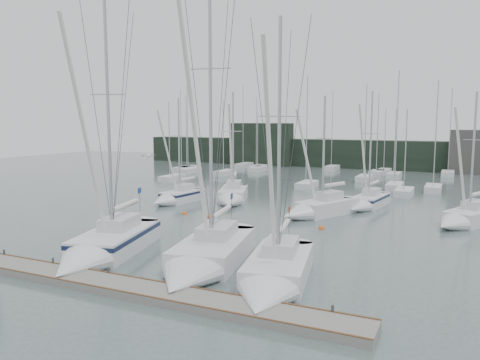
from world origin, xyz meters
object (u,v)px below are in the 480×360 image
Objects in this scene: buoy_c at (185,214)px; buoy_a at (210,217)px; sailboat_near_right at (273,279)px; sailboat_near_left at (101,248)px; sailboat_near_center at (202,261)px; sailboat_mid_d at (365,203)px; sailboat_mid_c at (314,210)px; sailboat_mid_a at (175,198)px; buoy_b at (321,229)px; sailboat_mid_b at (232,197)px; sailboat_mid_e at (463,219)px.

buoy_a is at bearing -2.98° from buoy_c.
buoy_a is at bearing 117.66° from sailboat_near_right.
sailboat_near_left is 34.88× the size of buoy_c.
sailboat_near_center reaches higher than sailboat_mid_d.
sailboat_near_right reaches higher than sailboat_mid_c.
sailboat_mid_a is 23.51× the size of buoy_a.
sailboat_near_left reaches higher than sailboat_near_right.
sailboat_mid_a reaches higher than buoy_b.
buoy_a reaches higher than buoy_b.
buoy_a is at bearing 106.18° from sailboat_near_center.
buoy_a is at bearing -99.58° from sailboat_mid_b.
sailboat_mid_c is (9.70, -3.28, 0.01)m from sailboat_mid_b.
sailboat_mid_e is (19.96, 19.42, -0.11)m from sailboat_near_left.
sailboat_near_left reaches higher than buoy_b.
buoy_c is (-9.56, 13.56, -0.63)m from sailboat_near_center.
sailboat_mid_b is at bearing 80.04° from sailboat_near_left.
sailboat_mid_a is 5.88m from sailboat_mid_b.
sailboat_near_center is 22.50m from sailboat_mid_a.
sailboat_mid_b is 21.64m from sailboat_mid_e.
sailboat_near_left reaches higher than sailboat_mid_a.
sailboat_near_center is 23.95m from sailboat_mid_d.
sailboat_mid_e is at bearing 31.57° from sailboat_mid_c.
sailboat_mid_d is at bearing 50.20° from sailboat_near_left.
sailboat_near_left is 34.67× the size of buoy_a.
sailboat_mid_e reaches higher than buoy_a.
sailboat_near_right is at bearing -39.76° from sailboat_mid_a.
sailboat_mid_d is 24.78× the size of buoy_c.
sailboat_mid_b reaches higher than buoy_a.
sailboat_near_right is at bearing -79.77° from sailboat_mid_b.
sailboat_mid_c is at bearing 88.93° from sailboat_near_right.
buoy_b is (-1.40, 14.14, -0.57)m from sailboat_near_right.
buoy_a is (-8.27, -4.09, -0.61)m from sailboat_mid_c.
sailboat_mid_c is at bearing 26.35° from buoy_a.
sailboat_near_left is 14.33m from buoy_c.
sailboat_near_right is (4.62, -0.95, -0.06)m from sailboat_near_center.
sailboat_near_left reaches higher than sailboat_mid_e.
sailboat_near_right is at bearing -16.62° from sailboat_near_left.
sailboat_mid_a reaches higher than sailboat_mid_e.
sailboat_near_left is 13.92m from buoy_a.
sailboat_mid_e is at bearing -25.50° from sailboat_mid_b.
sailboat_mid_b is 1.02× the size of sailboat_mid_d.
sailboat_near_left is at bearing -78.65° from buoy_c.
sailboat_near_right is at bearing -81.99° from sailboat_mid_d.
sailboat_mid_b is at bearing 80.46° from buoy_c.
sailboat_near_right is 24.43m from sailboat_mid_d.
sailboat_mid_b reaches higher than sailboat_mid_d.
sailboat_mid_d is at bearing 81.75° from buoy_b.
sailboat_mid_b is at bearing -160.14° from sailboat_mid_d.
sailboat_mid_e is (13.22, 18.94, -0.07)m from sailboat_near_center.
sailboat_near_right is 30.23× the size of buoy_b.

